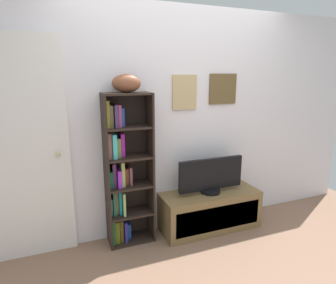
{
  "coord_description": "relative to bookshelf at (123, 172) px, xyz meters",
  "views": [
    {
      "loc": [
        -1.21,
        -1.7,
        1.7
      ],
      "look_at": [
        -0.21,
        0.85,
        1.06
      ],
      "focal_mm": 30.69,
      "sensor_mm": 36.0,
      "label": 1
    }
  ],
  "objects": [
    {
      "name": "bookshelf",
      "position": [
        0.0,
        0.0,
        0.0
      ],
      "size": [
        0.47,
        0.26,
        1.54
      ],
      "color": "black",
      "rests_on": "ground"
    },
    {
      "name": "back_wall",
      "position": [
        0.64,
        0.13,
        0.45
      ],
      "size": [
        4.8,
        0.08,
        2.39
      ],
      "color": "silver",
      "rests_on": "ground"
    },
    {
      "name": "television",
      "position": [
        0.95,
        -0.11,
        -0.13
      ],
      "size": [
        0.76,
        0.22,
        0.39
      ],
      "color": "black",
      "rests_on": "tv_stand"
    },
    {
      "name": "football",
      "position": [
        0.05,
        -0.03,
        0.88
      ],
      "size": [
        0.31,
        0.25,
        0.17
      ],
      "primitive_type": "ellipsoid",
      "rotation": [
        0.0,
        0.0,
        -0.34
      ],
      "color": "brown",
      "rests_on": "bookshelf"
    },
    {
      "name": "door",
      "position": [
        -0.93,
        0.08,
        0.28
      ],
      "size": [
        0.89,
        0.09,
        2.06
      ],
      "color": "silver",
      "rests_on": "ground"
    },
    {
      "name": "tv_stand",
      "position": [
        0.95,
        -0.11,
        -0.53
      ],
      "size": [
        1.11,
        0.42,
        0.43
      ],
      "color": "brown",
      "rests_on": "ground"
    }
  ]
}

